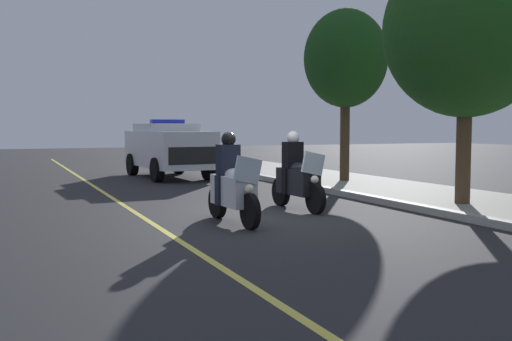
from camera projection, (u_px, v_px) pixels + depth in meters
The scene contains 9 objects.
ground_plane at pixel (272, 219), 11.92m from camera, with size 80.00×80.00×0.00m, color #28282B.
curb_strip at pixel (410, 206), 13.21m from camera, with size 48.00×0.24×0.15m, color #9E9B93.
sidewalk_strip at pixel (477, 203), 13.95m from camera, with size 48.00×3.60×0.10m, color gray.
lane_stripe_center at pixel (157, 226), 11.01m from camera, with size 48.00×0.12×0.01m, color #E0D14C.
police_motorcycle_lead_left at pixel (232, 186), 11.32m from camera, with size 2.14×0.60×1.72m.
police_motorcycle_lead_right at pixel (297, 178), 13.17m from camera, with size 2.14×0.60×1.72m.
police_suv at pixel (168, 147), 21.34m from camera, with size 5.00×2.30×2.05m.
tree_mid_block at pixel (467, 31), 13.24m from camera, with size 3.64×3.64×5.75m.
tree_far_back at pixel (346, 59), 18.87m from camera, with size 2.62×2.62×5.38m.
Camera 1 is at (10.74, -4.92, 1.84)m, focal length 42.38 mm.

